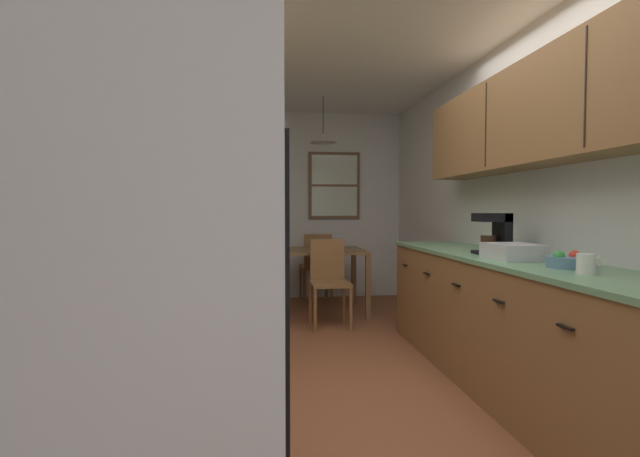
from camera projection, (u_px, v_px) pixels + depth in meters
name	position (u px, v px, depth m)	size (l,w,h in m)	color
ground_plane	(340.00, 358.00, 3.70)	(12.00, 12.00, 0.00)	brown
wall_left	(168.00, 202.00, 3.48)	(0.10, 9.00, 2.55)	silver
wall_right	(497.00, 203.00, 3.82)	(0.10, 9.00, 2.55)	silver
wall_back	(308.00, 206.00, 6.28)	(4.40, 0.10, 2.55)	silver
ceiling_slab	(340.00, 37.00, 3.60)	(4.40, 9.00, 0.08)	white
refrigerator	(154.00, 313.00, 1.30)	(0.75, 0.78, 1.83)	white
stove_range	(180.00, 375.00, 2.03)	(0.66, 0.62, 1.10)	silver
microwave_over_range	(150.00, 104.00, 1.97)	(0.39, 0.61, 0.31)	black
counter_left	(210.00, 316.00, 3.25)	(0.64, 1.83, 0.90)	olive
upper_cabinets_left	(187.00, 110.00, 3.12)	(0.33, 1.91, 0.74)	olive
counter_right	(521.00, 330.00, 2.86)	(0.64, 3.39, 0.90)	olive
upper_cabinets_right	(551.00, 110.00, 2.77)	(0.33, 3.07, 0.65)	olive
dining_table	(323.00, 259.00, 5.37)	(0.96, 0.86, 0.75)	brown
dining_chair_near	(329.00, 278.00, 4.74)	(0.41, 0.41, 0.90)	olive
dining_chair_far	(317.00, 264.00, 6.00)	(0.42, 0.42, 0.90)	olive
pendant_light	(323.00, 138.00, 5.31)	(0.32, 0.32, 0.54)	black
back_window	(334.00, 186.00, 6.24)	(0.71, 0.05, 0.92)	brown
trash_bin	(255.00, 302.00, 4.57)	(0.35, 0.35, 0.57)	white
storage_canister	(192.00, 248.00, 2.43)	(0.12, 0.12, 0.21)	#265999
dish_towel	(260.00, 354.00, 2.23)	(0.02, 0.16, 0.24)	white
coffee_maker	(495.00, 233.00, 3.19)	(0.22, 0.18, 0.29)	black
mug_by_coffeemaker	(586.00, 264.00, 2.20)	(0.12, 0.09, 0.10)	white
fruit_bowl	(568.00, 261.00, 2.44)	(0.22, 0.22, 0.09)	#597F9E
dish_rack	(513.00, 252.00, 2.84)	(0.28, 0.34, 0.10)	silver
table_serving_bowl	(320.00, 246.00, 5.42)	(0.17, 0.17, 0.06)	#4C7299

